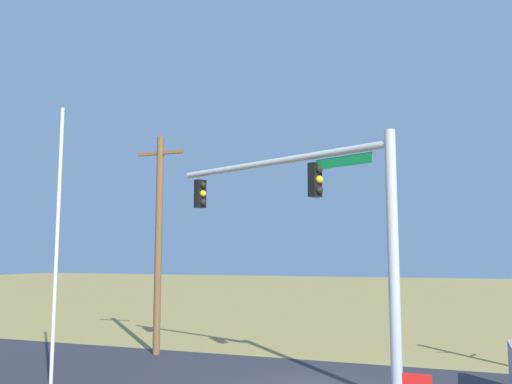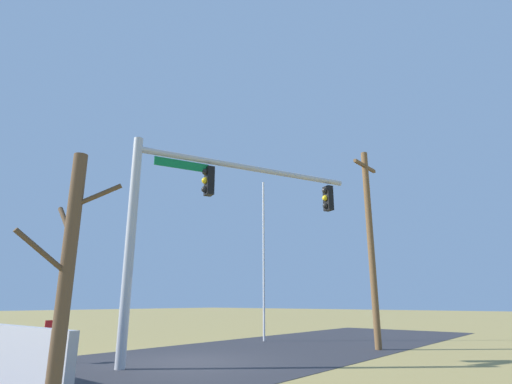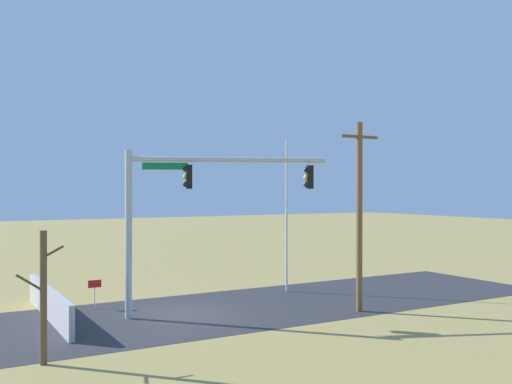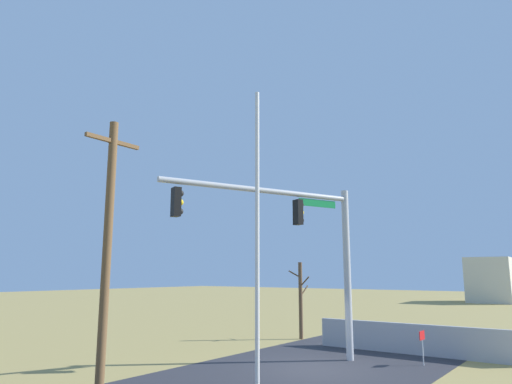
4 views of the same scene
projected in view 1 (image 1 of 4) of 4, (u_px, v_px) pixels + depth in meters
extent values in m
cube|color=#2D2D33|center=(177.00, 378.00, 15.41)|extent=(28.00, 8.00, 0.01)
cylinder|color=#B2B5BA|center=(393.00, 262.00, 13.28)|extent=(0.28, 0.28, 6.65)
cylinder|color=#B2B5BA|center=(273.00, 162.00, 16.33)|extent=(7.39, 3.22, 0.20)
cube|color=#0F7238|center=(343.00, 161.00, 14.57)|extent=(1.67, 0.72, 0.28)
cube|color=black|center=(315.00, 180.00, 15.17)|extent=(0.36, 0.42, 0.96)
sphere|color=black|center=(319.00, 169.00, 15.10)|extent=(0.22, 0.22, 0.22)
sphere|color=yellow|center=(319.00, 180.00, 15.07)|extent=(0.22, 0.22, 0.22)
sphere|color=black|center=(319.00, 190.00, 15.03)|extent=(0.22, 0.22, 0.22)
cube|color=black|center=(200.00, 194.00, 18.51)|extent=(0.36, 0.42, 0.96)
sphere|color=black|center=(203.00, 185.00, 18.45)|extent=(0.22, 0.22, 0.22)
sphere|color=yellow|center=(203.00, 194.00, 18.41)|extent=(0.22, 0.22, 0.22)
sphere|color=black|center=(203.00, 202.00, 18.38)|extent=(0.22, 0.22, 0.22)
cylinder|color=silver|center=(57.00, 244.00, 14.61)|extent=(0.10, 0.10, 7.58)
cylinder|color=brown|center=(158.00, 243.00, 19.68)|extent=(0.26, 0.26, 7.89)
cube|color=brown|center=(160.00, 153.00, 20.08)|extent=(1.90, 0.12, 0.12)
cube|color=red|center=(417.00, 382.00, 10.38)|extent=(0.56, 0.02, 0.32)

